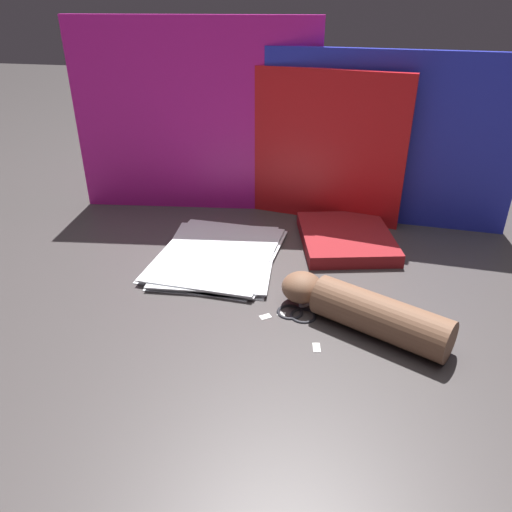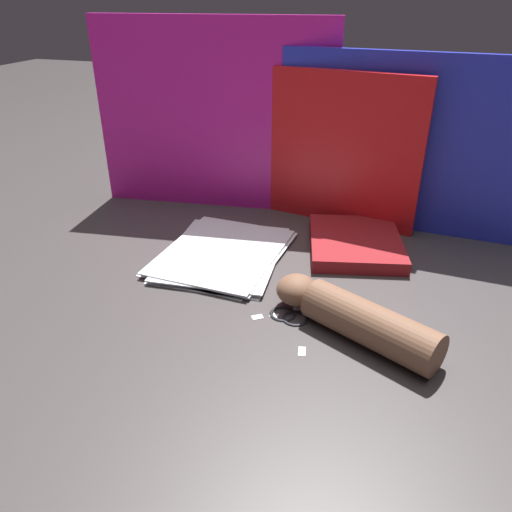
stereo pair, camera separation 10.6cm
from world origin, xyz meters
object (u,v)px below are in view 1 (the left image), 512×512
(scissors, at_px, (302,305))
(hand_forearm, at_px, (363,310))
(paper_stack, at_px, (218,255))
(book_closed, at_px, (346,238))

(scissors, distance_m, hand_forearm, 0.13)
(paper_stack, xyz_separation_m, scissors, (0.22, -0.16, -0.00))
(paper_stack, xyz_separation_m, book_closed, (0.29, 0.13, 0.01))
(paper_stack, height_order, hand_forearm, hand_forearm)
(paper_stack, distance_m, scissors, 0.27)
(paper_stack, xyz_separation_m, hand_forearm, (0.33, -0.21, 0.03))
(scissors, bearing_deg, book_closed, 75.99)
(book_closed, relative_size, hand_forearm, 0.90)
(book_closed, bearing_deg, hand_forearm, -82.89)
(scissors, relative_size, hand_forearm, 0.56)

